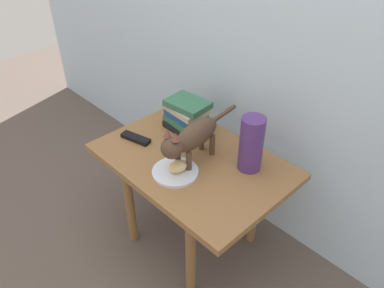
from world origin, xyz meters
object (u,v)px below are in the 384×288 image
at_px(book_stack, 186,115).
at_px(tv_remote, 136,138).
at_px(bread_roll, 178,167).
at_px(green_vase, 251,144).
at_px(side_table, 192,171).
at_px(cat, 192,137).
at_px(plate, 175,172).

height_order(book_stack, tv_remote, book_stack).
relative_size(bread_roll, tv_remote, 0.53).
bearing_deg(green_vase, side_table, -147.53).
distance_m(side_table, cat, 0.20).
xyz_separation_m(plate, bread_roll, (0.01, 0.01, 0.03)).
distance_m(side_table, book_stack, 0.29).
height_order(side_table, green_vase, green_vase).
bearing_deg(book_stack, cat, -38.49).
bearing_deg(tv_remote, green_vase, 10.18).
bearing_deg(cat, plate, -87.65).
xyz_separation_m(bread_roll, green_vase, (0.18, 0.25, 0.08)).
distance_m(bread_roll, book_stack, 0.35).
xyz_separation_m(plate, green_vase, (0.19, 0.25, 0.12)).
bearing_deg(cat, bread_roll, -81.30).
height_order(green_vase, tv_remote, green_vase).
bearing_deg(side_table, green_vase, 32.47).
relative_size(green_vase, tv_remote, 1.64).
height_order(plate, bread_roll, bread_roll).
bearing_deg(plate, green_vase, 53.33).
height_order(bread_roll, book_stack, book_stack).
bearing_deg(bread_roll, green_vase, 54.29).
bearing_deg(book_stack, plate, -51.02).
bearing_deg(bread_roll, tv_remote, 175.98).
relative_size(side_table, book_stack, 3.88).
distance_m(book_stack, green_vase, 0.41).
bearing_deg(book_stack, side_table, -37.64).
bearing_deg(bread_roll, side_table, 106.10).
xyz_separation_m(plate, tv_remote, (-0.31, 0.03, 0.00)).
relative_size(side_table, plate, 4.32).
height_order(plate, green_vase, green_vase).
relative_size(plate, green_vase, 0.80).
height_order(bread_roll, green_vase, green_vase).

